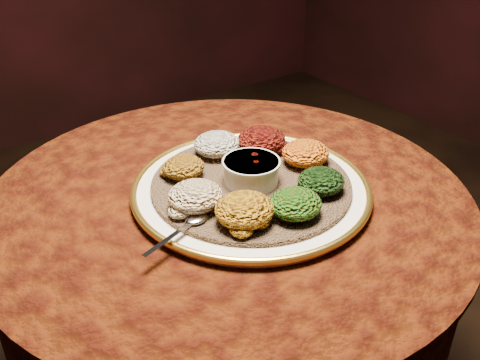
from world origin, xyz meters
TOP-DOWN VIEW (x-y plane):
  - table at (0.00, 0.00)m, footprint 0.96×0.96m
  - platter at (0.03, -0.03)m, footprint 0.54×0.54m
  - injera at (0.03, -0.03)m, footprint 0.52×0.52m
  - stew_bowl at (0.03, -0.03)m, footprint 0.11×0.11m
  - spoon at (-0.13, -0.09)m, footprint 0.14×0.06m
  - portion_ayib at (0.04, 0.10)m, footprint 0.10×0.09m
  - portion_kitfo at (0.13, 0.06)m, footprint 0.10×0.10m
  - portion_tikil at (0.17, -0.04)m, footprint 0.10×0.09m
  - portion_gomen at (0.12, -0.14)m, footprint 0.09×0.09m
  - portion_mixveg at (0.03, -0.17)m, footprint 0.10×0.09m
  - portion_kik at (-0.06, -0.13)m, footprint 0.11×0.10m
  - portion_timatim at (-0.10, -0.05)m, footprint 0.10×0.10m
  - portion_shiro at (-0.06, 0.06)m, footprint 0.08×0.08m

SIDE VIEW (x-z plane):
  - table at x=0.00m, z-range 0.19..0.92m
  - platter at x=0.03m, z-range 0.73..0.76m
  - injera at x=0.03m, z-range 0.75..0.76m
  - spoon at x=-0.13m, z-range 0.76..0.77m
  - portion_shiro at x=-0.06m, z-range 0.76..0.80m
  - portion_gomen at x=0.12m, z-range 0.76..0.81m
  - portion_mixveg at x=0.03m, z-range 0.76..0.81m
  - portion_ayib at x=0.04m, z-range 0.76..0.81m
  - portion_tikil at x=0.17m, z-range 0.76..0.81m
  - portion_timatim at x=-0.10m, z-range 0.76..0.81m
  - portion_kitfo at x=0.13m, z-range 0.76..0.81m
  - portion_kik at x=-0.06m, z-range 0.76..0.81m
  - stew_bowl at x=0.03m, z-range 0.77..0.81m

